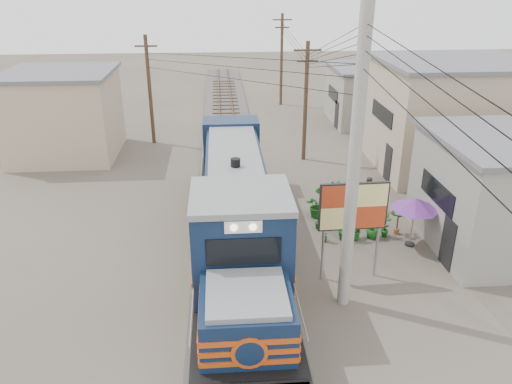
{
  "coord_description": "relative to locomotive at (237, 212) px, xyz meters",
  "views": [
    {
      "loc": [
        -0.58,
        -14.54,
        10.43
      ],
      "look_at": [
        0.84,
        4.19,
        2.2
      ],
      "focal_mm": 35.0,
      "sensor_mm": 36.0,
      "label": 1
    }
  ],
  "objects": [
    {
      "name": "shophouse_left",
      "position": [
        -10.0,
        12.88,
        0.79
      ],
      "size": [
        6.3,
        6.3,
        5.2
      ],
      "color": "tan",
      "rests_on": "ground"
    },
    {
      "name": "wooden_pole_mid",
      "position": [
        4.5,
        10.88,
        1.85
      ],
      "size": [
        1.6,
        0.24,
        7.0
      ],
      "color": "#4C3826",
      "rests_on": "ground"
    },
    {
      "name": "shophouse_back",
      "position": [
        11.0,
        18.88,
        0.29
      ],
      "size": [
        6.3,
        6.3,
        4.2
      ],
      "color": "gray",
      "rests_on": "ground"
    },
    {
      "name": "shophouse_mid",
      "position": [
        12.5,
        8.88,
        1.29
      ],
      "size": [
        8.4,
        7.35,
        6.2
      ],
      "color": "tan",
      "rests_on": "ground"
    },
    {
      "name": "vendor",
      "position": [
        6.37,
        3.66,
        -0.99
      ],
      "size": [
        0.72,
        0.69,
        1.66
      ],
      "primitive_type": "imported",
      "rotation": [
        0.0,
        0.0,
        3.83
      ],
      "color": "black",
      "rests_on": "ground"
    },
    {
      "name": "utility_pole_main",
      "position": [
        3.5,
        -3.62,
        3.18
      ],
      "size": [
        0.4,
        0.4,
        10.0
      ],
      "color": "#9E9B93",
      "rests_on": "ground"
    },
    {
      "name": "wooden_pole_left",
      "position": [
        -5.0,
        14.88,
        1.85
      ],
      "size": [
        1.6,
        0.24,
        7.0
      ],
      "color": "#4C3826",
      "rests_on": "ground"
    },
    {
      "name": "power_lines",
      "position": [
        -0.14,
        5.38,
        5.74
      ],
      "size": [
        9.65,
        19.0,
        3.3
      ],
      "color": "black",
      "rests_on": "ground"
    },
    {
      "name": "market_umbrella",
      "position": [
        7.22,
        0.05,
        0.08
      ],
      "size": [
        2.61,
        2.61,
        2.17
      ],
      "rotation": [
        0.0,
        0.0,
        0.43
      ],
      "color": "black",
      "rests_on": "ground"
    },
    {
      "name": "locomotive",
      "position": [
        0.0,
        0.0,
        0.0
      ],
      "size": [
        3.13,
        17.06,
        4.23
      ],
      "color": "black",
      "rests_on": "ground"
    },
    {
      "name": "billboard",
      "position": [
        4.04,
        -2.11,
        1.01
      ],
      "size": [
        2.48,
        0.21,
        3.82
      ],
      "rotation": [
        0.0,
        0.0,
        0.03
      ],
      "color": "#99999E",
      "rests_on": "ground"
    },
    {
      "name": "ballast",
      "position": [
        0.0,
        6.88,
        -1.74
      ],
      "size": [
        3.6,
        70.0,
        0.16
      ],
      "primitive_type": "cube",
      "color": "#595651",
      "rests_on": "ground"
    },
    {
      "name": "ground",
      "position": [
        0.0,
        -3.12,
        -1.82
      ],
      "size": [
        120.0,
        120.0,
        0.0
      ],
      "primitive_type": "plane",
      "color": "#473F35",
      "rests_on": "ground"
    },
    {
      "name": "track",
      "position": [
        0.0,
        6.88,
        -1.56
      ],
      "size": [
        1.15,
        70.0,
        0.12
      ],
      "color": "#51331E",
      "rests_on": "ground"
    },
    {
      "name": "wooden_pole_far",
      "position": [
        4.8,
        24.88,
        2.11
      ],
      "size": [
        1.6,
        0.24,
        7.5
      ],
      "color": "#4C3826",
      "rests_on": "ground"
    },
    {
      "name": "plant_nursery",
      "position": [
        4.79,
        1.89,
        -1.33
      ],
      "size": [
        3.53,
        3.51,
        1.14
      ],
      "color": "#175016",
      "rests_on": "ground"
    }
  ]
}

